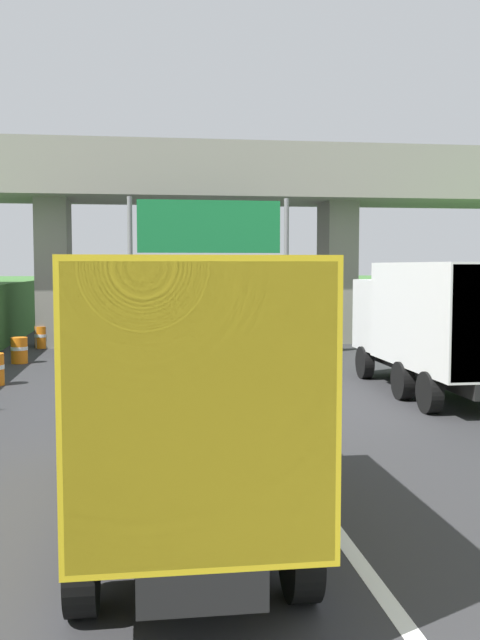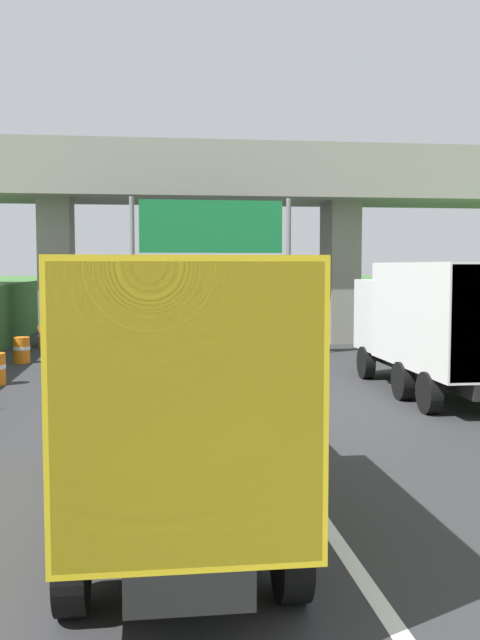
{
  "view_description": "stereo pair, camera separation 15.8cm",
  "coord_description": "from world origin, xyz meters",
  "px_view_note": "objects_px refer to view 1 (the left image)",
  "views": [
    {
      "loc": [
        -2.39,
        -1.69,
        3.35
      ],
      "look_at": [
        0.0,
        15.88,
        2.0
      ],
      "focal_mm": 39.91,
      "sensor_mm": 36.0,
      "label": 1
    },
    {
      "loc": [
        -2.24,
        -1.71,
        3.35
      ],
      "look_at": [
        0.0,
        15.88,
        2.0
      ],
      "focal_mm": 39.91,
      "sensor_mm": 36.0,
      "label": 2
    }
  ],
  "objects_px": {
    "overhead_highway_sign": "(209,238)",
    "truck_yellow": "(180,377)",
    "construction_barrel_5": "(42,337)",
    "construction_barrel_4": "(19,350)",
    "truck_blue": "(106,285)",
    "truck_white": "(435,321)",
    "car_green": "(288,315)",
    "truck_black": "(238,284)"
  },
  "relations": [
    {
      "from": "overhead_highway_sign",
      "to": "truck_yellow",
      "type": "distance_m",
      "value": 17.06
    },
    {
      "from": "overhead_highway_sign",
      "to": "construction_barrel_5",
      "type": "relative_size",
      "value": 6.53
    },
    {
      "from": "overhead_highway_sign",
      "to": "construction_barrel_4",
      "type": "distance_m",
      "value": 7.74
    },
    {
      "from": "construction_barrel_4",
      "to": "truck_yellow",
      "type": "bearing_deg",
      "value": -73.62
    },
    {
      "from": "truck_blue",
      "to": "construction_barrel_5",
      "type": "distance_m",
      "value": 23.31
    },
    {
      "from": "truck_white",
      "to": "car_green",
      "type": "relative_size",
      "value": 1.78
    },
    {
      "from": "truck_blue",
      "to": "truck_black",
      "type": "height_order",
      "value": "same"
    },
    {
      "from": "construction_barrel_4",
      "to": "construction_barrel_5",
      "type": "height_order",
      "value": "same"
    },
    {
      "from": "truck_blue",
      "to": "truck_white",
      "type": "relative_size",
      "value": 1.0
    },
    {
      "from": "truck_blue",
      "to": "truck_white",
      "type": "xyz_separation_m",
      "value": [
        10.19,
        -35.37,
        0.0
      ]
    },
    {
      "from": "truck_white",
      "to": "car_green",
      "type": "bearing_deg",
      "value": 90.88
    },
    {
      "from": "truck_white",
      "to": "truck_yellow",
      "type": "height_order",
      "value": "same"
    },
    {
      "from": "truck_black",
      "to": "car_green",
      "type": "height_order",
      "value": "truck_black"
    },
    {
      "from": "truck_white",
      "to": "truck_yellow",
      "type": "relative_size",
      "value": 1.0
    },
    {
      "from": "overhead_highway_sign",
      "to": "truck_white",
      "type": "relative_size",
      "value": 0.81
    },
    {
      "from": "truck_white",
      "to": "truck_yellow",
      "type": "distance_m",
      "value": 11.01
    },
    {
      "from": "truck_yellow",
      "to": "construction_barrel_5",
      "type": "xyz_separation_m",
      "value": [
        -4.59,
        20.63,
        -1.47
      ]
    },
    {
      "from": "construction_barrel_4",
      "to": "car_green",
      "type": "bearing_deg",
      "value": 40.93
    },
    {
      "from": "car_green",
      "to": "construction_barrel_5",
      "type": "xyz_separation_m",
      "value": [
        -11.36,
        -5.4,
        -0.4
      ]
    },
    {
      "from": "car_green",
      "to": "construction_barrel_4",
      "type": "height_order",
      "value": "car_green"
    },
    {
      "from": "truck_blue",
      "to": "truck_white",
      "type": "distance_m",
      "value": 36.81
    },
    {
      "from": "truck_blue",
      "to": "truck_black",
      "type": "bearing_deg",
      "value": 8.81
    },
    {
      "from": "truck_yellow",
      "to": "truck_black",
      "type": "height_order",
      "value": "same"
    },
    {
      "from": "overhead_highway_sign",
      "to": "truck_black",
      "type": "distance_m",
      "value": 29.12
    },
    {
      "from": "truck_yellow",
      "to": "car_green",
      "type": "height_order",
      "value": "truck_yellow"
    },
    {
      "from": "truck_yellow",
      "to": "car_green",
      "type": "relative_size",
      "value": 1.78
    },
    {
      "from": "car_green",
      "to": "truck_yellow",
      "type": "bearing_deg",
      "value": -104.58
    },
    {
      "from": "truck_white",
      "to": "truck_yellow",
      "type": "bearing_deg",
      "value": -129.73
    },
    {
      "from": "truck_white",
      "to": "construction_barrel_4",
      "type": "height_order",
      "value": "truck_white"
    },
    {
      "from": "car_green",
      "to": "construction_barrel_4",
      "type": "relative_size",
      "value": 4.56
    },
    {
      "from": "overhead_highway_sign",
      "to": "truck_yellow",
      "type": "height_order",
      "value": "overhead_highway_sign"
    },
    {
      "from": "truck_white",
      "to": "car_green",
      "type": "distance_m",
      "value": 17.59
    },
    {
      "from": "truck_white",
      "to": "truck_black",
      "type": "xyz_separation_m",
      "value": [
        -0.23,
        36.92,
        0.0
      ]
    },
    {
      "from": "overhead_highway_sign",
      "to": "truck_yellow",
      "type": "xyz_separation_m",
      "value": [
        -1.93,
        -16.78,
        -2.41
      ]
    },
    {
      "from": "truck_white",
      "to": "construction_barrel_5",
      "type": "height_order",
      "value": "truck_white"
    },
    {
      "from": "truck_black",
      "to": "construction_barrel_4",
      "type": "xyz_separation_m",
      "value": [
        -11.53,
        -29.32,
        -1.47
      ]
    },
    {
      "from": "construction_barrel_5",
      "to": "construction_barrel_4",
      "type": "bearing_deg",
      "value": -91.63
    },
    {
      "from": "overhead_highway_sign",
      "to": "car_green",
      "type": "relative_size",
      "value": 1.43
    },
    {
      "from": "truck_yellow",
      "to": "construction_barrel_5",
      "type": "relative_size",
      "value": 8.11
    },
    {
      "from": "truck_white",
      "to": "truck_yellow",
      "type": "xyz_separation_m",
      "value": [
        -7.04,
        -8.47,
        0.0
      ]
    },
    {
      "from": "truck_yellow",
      "to": "construction_barrel_4",
      "type": "bearing_deg",
      "value": 106.38
    },
    {
      "from": "car_green",
      "to": "construction_barrel_4",
      "type": "bearing_deg",
      "value": -139.07
    }
  ]
}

